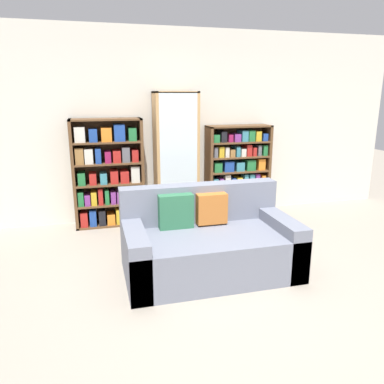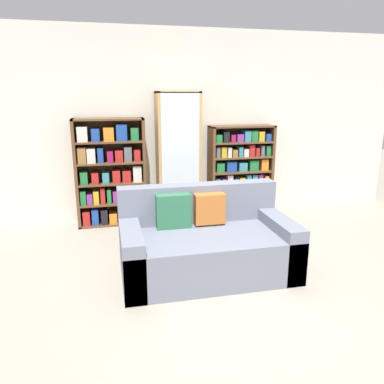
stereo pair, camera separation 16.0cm
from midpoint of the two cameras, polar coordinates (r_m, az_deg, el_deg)
name	(u,v)px [view 2 (the right image)]	position (r m, az deg, el deg)	size (l,w,h in m)	color
ground_plane	(230,296)	(3.61, 7.15, -15.42)	(16.00, 16.00, 0.00)	gray
wall_back	(178,126)	(5.54, -1.27, 10.03)	(6.96, 0.06, 2.70)	silver
couch	(205,244)	(3.91, 3.21, -7.94)	(1.73, 0.97, 0.86)	slate
bookshelf_left	(110,174)	(5.32, -11.48, 2.64)	(0.96, 0.32, 1.49)	brown
display_cabinet	(178,158)	(5.37, -1.27, 5.20)	(0.61, 0.36, 1.84)	tan
bookshelf_right	(241,172)	(5.70, 8.21, 3.06)	(0.96, 0.32, 1.36)	brown
wine_bottle	(206,214)	(5.30, 3.07, -3.39)	(0.08, 0.08, 0.38)	#192333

